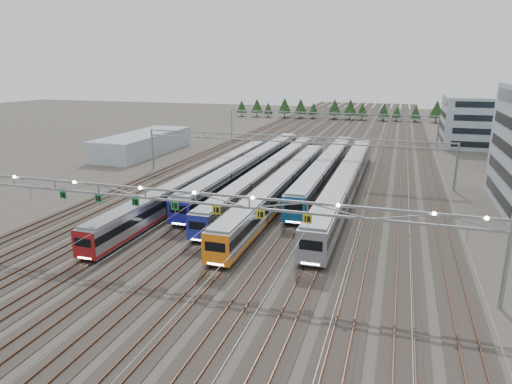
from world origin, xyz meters
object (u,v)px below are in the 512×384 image
(train_d, at_px, (283,185))
(gantry_far, at_px, (328,118))
(gantry_mid, at_px, (290,144))
(train_b, at_px, (252,165))
(train_a, at_px, (204,179))
(train_e, at_px, (326,168))
(west_shed, at_px, (143,144))
(train_f, at_px, (347,180))
(gantry_near, at_px, (195,200))
(depot_bldg_north, at_px, (489,122))
(train_c, at_px, (271,172))

(train_d, height_order, gantry_far, gantry_far)
(gantry_mid, bearing_deg, train_b, -170.01)
(train_a, bearing_deg, train_e, 35.91)
(west_shed, bearing_deg, train_b, -25.94)
(train_f, distance_m, west_shed, 54.76)
(train_e, relative_size, gantry_near, 0.93)
(train_b, xyz_separation_m, gantry_mid, (6.75, 1.19, 4.13))
(train_d, relative_size, west_shed, 1.82)
(train_e, bearing_deg, gantry_mid, -178.92)
(depot_bldg_north, bearing_deg, train_e, -124.22)
(train_a, bearing_deg, train_f, 12.82)
(gantry_far, xyz_separation_m, west_shed, (-38.81, -30.59, -4.06))
(train_b, xyz_separation_m, train_e, (13.50, 1.32, 0.04))
(train_f, relative_size, gantry_far, 1.07)
(train_d, relative_size, gantry_near, 0.97)
(train_f, relative_size, depot_bldg_north, 2.74)
(train_e, relative_size, west_shed, 1.74)
(gantry_near, bearing_deg, train_c, 93.52)
(train_d, xyz_separation_m, gantry_mid, (-2.25, 13.51, 4.19))
(train_f, relative_size, gantry_near, 1.07)
(train_c, height_order, gantry_far, gantry_far)
(train_b, distance_m, depot_bldg_north, 69.03)
(train_b, relative_size, train_f, 0.99)
(train_e, relative_size, depot_bldg_north, 2.38)
(depot_bldg_north, xyz_separation_m, west_shed, (-78.99, -34.87, -3.98))
(train_e, bearing_deg, depot_bldg_north, 55.78)
(train_c, bearing_deg, west_shed, 152.92)
(train_e, bearing_deg, gantry_near, -99.59)
(train_d, distance_m, train_e, 14.36)
(train_a, height_order, gantry_far, gantry_far)
(train_a, xyz_separation_m, gantry_mid, (11.25, 12.91, 4.35))
(train_e, bearing_deg, train_d, -108.26)
(train_a, relative_size, train_f, 1.01)
(train_a, xyz_separation_m, gantry_near, (11.20, -27.21, 5.05))
(west_shed, bearing_deg, train_d, -34.21)
(train_e, xyz_separation_m, gantry_far, (-6.75, 44.87, 4.09))
(train_d, distance_m, west_shed, 49.66)
(train_c, relative_size, depot_bldg_north, 2.81)
(train_e, bearing_deg, train_f, -60.38)
(train_d, distance_m, gantry_near, 27.15)
(train_e, bearing_deg, train_b, -174.43)
(train_a, height_order, train_e, train_e)
(depot_bldg_north, bearing_deg, train_f, -116.88)
(gantry_near, distance_m, gantry_far, 85.12)
(train_a, relative_size, train_d, 1.12)
(depot_bldg_north, bearing_deg, train_b, -132.92)
(train_e, distance_m, train_f, 9.11)
(gantry_near, height_order, gantry_far, gantry_near)
(gantry_mid, relative_size, west_shed, 1.88)
(train_b, relative_size, gantry_near, 1.06)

